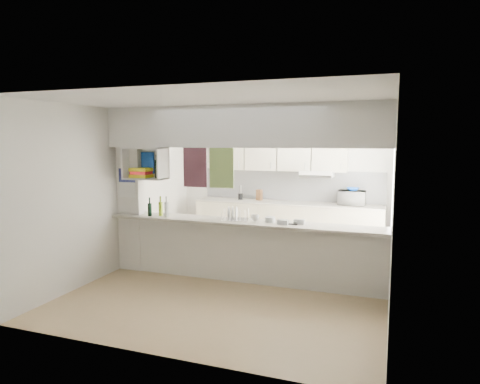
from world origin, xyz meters
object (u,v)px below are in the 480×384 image
at_px(microwave, 352,198).
at_px(dish_rack, 235,215).
at_px(bowl, 353,189).
at_px(wine_bottles, 159,209).

distance_m(microwave, dish_rack, 2.60).
relative_size(bowl, dish_rack, 0.52).
xyz_separation_m(microwave, wine_bottles, (-2.74, -2.20, -0.02)).
bearing_deg(bowl, microwave, 145.56).
distance_m(microwave, wine_bottles, 3.52).
relative_size(microwave, bowl, 2.04).
distance_m(bowl, wine_bottles, 3.53).
height_order(bowl, wine_bottles, bowl).
height_order(microwave, dish_rack, microwave).
bearing_deg(bowl, wine_bottles, -141.54).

